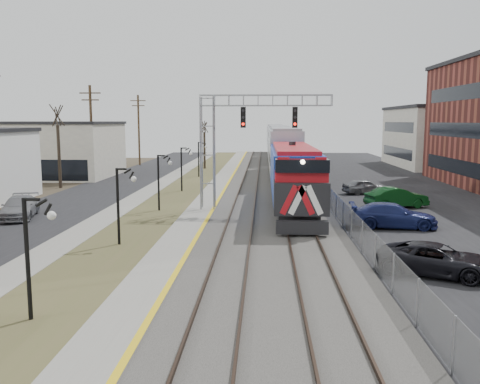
{
  "coord_description": "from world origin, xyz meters",
  "views": [
    {
      "loc": [
        3.45,
        -7.21,
        6.37
      ],
      "look_at": [
        2.17,
        19.57,
        2.6
      ],
      "focal_mm": 38.0,
      "sensor_mm": 36.0,
      "label": 1
    }
  ],
  "objects": [
    {
      "name": "street_west",
      "position": [
        -11.5,
        35.0,
        0.02
      ],
      "size": [
        7.0,
        120.0,
        0.04
      ],
      "primitive_type": "cube",
      "color": "black",
      "rests_on": "ground"
    },
    {
      "name": "sidewalk",
      "position": [
        -7.0,
        35.0,
        0.04
      ],
      "size": [
        2.0,
        120.0,
        0.08
      ],
      "primitive_type": "cube",
      "color": "gray",
      "rests_on": "ground"
    },
    {
      "name": "grass_median",
      "position": [
        -4.0,
        35.0,
        0.03
      ],
      "size": [
        4.0,
        120.0,
        0.06
      ],
      "primitive_type": "cube",
      "color": "#4C4D29",
      "rests_on": "ground"
    },
    {
      "name": "platform",
      "position": [
        -1.0,
        35.0,
        0.12
      ],
      "size": [
        2.0,
        120.0,
        0.24
      ],
      "primitive_type": "cube",
      "color": "gray",
      "rests_on": "ground"
    },
    {
      "name": "ballast_bed",
      "position": [
        4.0,
        35.0,
        0.1
      ],
      "size": [
        8.0,
        120.0,
        0.2
      ],
      "primitive_type": "cube",
      "color": "#595651",
      "rests_on": "ground"
    },
    {
      "name": "parking_lot",
      "position": [
        16.0,
        35.0,
        0.02
      ],
      "size": [
        16.0,
        120.0,
        0.04
      ],
      "primitive_type": "cube",
      "color": "black",
      "rests_on": "ground"
    },
    {
      "name": "platform_edge",
      "position": [
        -0.12,
        35.0,
        0.24
      ],
      "size": [
        0.24,
        120.0,
        0.01
      ],
      "primitive_type": "cube",
      "color": "gold",
      "rests_on": "platform"
    },
    {
      "name": "track_near",
      "position": [
        2.0,
        35.0,
        0.28
      ],
      "size": [
        1.58,
        120.0,
        0.15
      ],
      "color": "#2D2119",
      "rests_on": "ballast_bed"
    },
    {
      "name": "track_far",
      "position": [
        5.5,
        35.0,
        0.28
      ],
      "size": [
        1.58,
        120.0,
        0.15
      ],
      "color": "#2D2119",
      "rests_on": "ballast_bed"
    },
    {
      "name": "train",
      "position": [
        5.5,
        64.03,
        2.92
      ],
      "size": [
        3.0,
        85.85,
        5.33
      ],
      "color": "#1539AC",
      "rests_on": "ground"
    },
    {
      "name": "signal_gantry",
      "position": [
        1.22,
        27.99,
        5.59
      ],
      "size": [
        9.0,
        1.07,
        8.15
      ],
      "color": "gray",
      "rests_on": "ground"
    },
    {
      "name": "lampposts",
      "position": [
        -4.0,
        18.29,
        2.0
      ],
      "size": [
        0.14,
        62.14,
        4.0
      ],
      "color": "black",
      "rests_on": "ground"
    },
    {
      "name": "fence",
      "position": [
        8.2,
        35.0,
        0.8
      ],
      "size": [
        0.04,
        120.0,
        1.6
      ],
      "primitive_type": "cube",
      "color": "gray",
      "rests_on": "ground"
    },
    {
      "name": "bare_trees",
      "position": [
        -12.66,
        38.91,
        2.7
      ],
      "size": [
        12.3,
        42.3,
        5.95
      ],
      "color": "#382D23",
      "rests_on": "ground"
    },
    {
      "name": "car_lot_c",
      "position": [
        10.59,
        13.51,
        0.65
      ],
      "size": [
        5.17,
        3.92,
        1.3
      ],
      "primitive_type": "imported",
      "rotation": [
        0.0,
        0.0,
        1.14
      ],
      "color": "black",
      "rests_on": "ground"
    },
    {
      "name": "car_lot_d",
      "position": [
        11.14,
        22.92,
        0.74
      ],
      "size": [
        5.23,
        2.43,
        1.48
      ],
      "primitive_type": "imported",
      "rotation": [
        0.0,
        0.0,
        1.5
      ],
      "color": "navy",
      "rests_on": "ground"
    },
    {
      "name": "car_lot_e",
      "position": [
        12.21,
        37.18,
        0.65
      ],
      "size": [
        4.11,
        2.62,
        1.3
      ],
      "primitive_type": "imported",
      "rotation": [
        0.0,
        0.0,
        1.88
      ],
      "color": "slate",
      "rests_on": "ground"
    },
    {
      "name": "car_lot_f",
      "position": [
        13.17,
        30.08,
        0.75
      ],
      "size": [
        4.81,
        2.81,
        1.5
      ],
      "primitive_type": "imported",
      "rotation": [
        0.0,
        0.0,
        1.86
      ],
      "color": "#0B3B14",
      "rests_on": "ground"
    },
    {
      "name": "car_street_b",
      "position": [
        -12.61,
        24.89,
        0.7
      ],
      "size": [
        3.15,
        5.19,
        1.41
      ],
      "primitive_type": "imported",
      "rotation": [
        0.0,
        0.0,
        0.26
      ],
      "color": "gray",
      "rests_on": "ground"
    }
  ]
}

